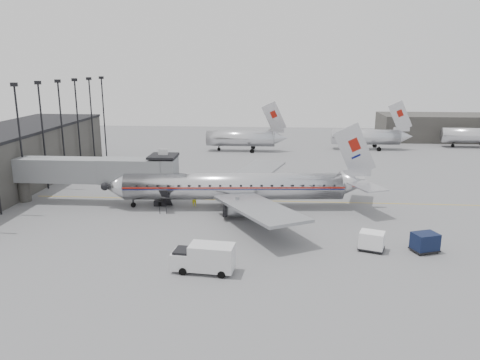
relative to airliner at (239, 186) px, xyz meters
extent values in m
plane|color=slate|center=(-0.67, -3.06, -2.69)|extent=(160.00, 160.00, 0.00)
cube|color=#3B3936|center=(-34.67, 6.94, 1.31)|extent=(12.00, 46.00, 8.00)
cube|color=#3B3936|center=(44.33, 56.94, 0.31)|extent=(30.00, 12.00, 6.00)
cube|color=gold|center=(2.33, 2.94, -2.69)|extent=(60.00, 0.15, 0.01)
cube|color=slate|center=(-22.67, 0.54, 1.61)|extent=(12.00, 2.80, 3.00)
cube|color=slate|center=(-13.67, 0.54, 1.61)|extent=(8.00, 3.00, 3.10)
cube|color=slate|center=(-9.67, 0.94, 1.61)|extent=(3.20, 3.60, 3.20)
cube|color=black|center=(-9.67, 0.94, 3.51)|extent=(3.40, 3.80, 0.30)
cube|color=white|center=(-9.67, 0.94, 4.01)|extent=(1.20, 0.15, 0.80)
cylinder|color=black|center=(-9.97, 0.54, -1.29)|extent=(0.56, 0.56, 2.80)
cube|color=black|center=(-9.97, 0.54, -2.34)|extent=(1.60, 2.20, 0.70)
cylinder|color=black|center=(-9.97, -0.46, -2.39)|extent=(0.30, 0.60, 0.60)
cylinder|color=black|center=(-9.97, 1.54, -2.39)|extent=(0.30, 0.60, 0.60)
cylinder|color=#3B3936|center=(-28.17, 0.54, -1.29)|extent=(1.60, 1.60, 2.80)
cube|color=black|center=(-8.87, -1.76, -1.19)|extent=(0.90, 3.20, 2.90)
cylinder|color=black|center=(-28.17, 0.94, 4.81)|extent=(0.24, 0.24, 15.00)
cube|color=black|center=(-28.17, 0.94, 12.31)|extent=(0.90, 0.25, 0.50)
cylinder|color=black|center=(-28.17, 6.94, 4.81)|extent=(0.24, 0.24, 15.00)
cube|color=black|center=(-28.17, 6.94, 12.31)|extent=(0.90, 0.25, 0.50)
cylinder|color=black|center=(-28.17, 12.94, 4.81)|extent=(0.24, 0.24, 15.00)
cube|color=black|center=(-28.17, 12.94, 12.31)|extent=(0.90, 0.25, 0.50)
cylinder|color=black|center=(-28.17, 18.94, 4.81)|extent=(0.24, 0.24, 15.00)
cube|color=black|center=(-28.17, 18.94, 12.31)|extent=(0.90, 0.25, 0.50)
cylinder|color=black|center=(-28.17, 24.94, 4.81)|extent=(0.24, 0.24, 15.00)
cube|color=black|center=(-28.17, 24.94, 12.31)|extent=(0.90, 0.25, 0.50)
cylinder|color=black|center=(-28.17, 30.94, 4.81)|extent=(0.24, 0.24, 15.00)
cube|color=black|center=(-28.17, 30.94, 12.31)|extent=(0.90, 0.25, 0.50)
cylinder|color=silver|center=(-2.67, 38.94, -0.09)|extent=(14.00, 3.20, 3.20)
cube|color=silver|center=(4.13, 38.94, 4.31)|extent=(5.17, 0.26, 6.52)
cylinder|color=black|center=(-7.17, 38.94, -2.19)|extent=(0.24, 0.24, 1.00)
cylinder|color=silver|center=(23.33, 42.94, -0.09)|extent=(14.00, 3.20, 3.20)
cube|color=silver|center=(30.13, 42.94, 4.31)|extent=(5.17, 0.26, 6.52)
cylinder|color=black|center=(18.83, 42.94, -2.19)|extent=(0.24, 0.24, 1.00)
cylinder|color=silver|center=(47.33, 46.94, -0.09)|extent=(14.00, 3.20, 3.20)
cylinder|color=black|center=(42.83, 46.94, -2.19)|extent=(0.24, 0.24, 1.00)
cylinder|color=silver|center=(-0.67, -0.06, 0.01)|extent=(27.17, 5.55, 3.33)
cone|color=silver|center=(-15.46, -1.28, 0.01)|extent=(2.96, 3.54, 3.33)
cone|color=silver|center=(14.39, 1.19, 0.37)|extent=(3.85, 3.45, 3.16)
cube|color=#98140B|center=(-0.67, -0.06, 0.23)|extent=(27.17, 5.60, 0.16)
cube|color=#090E51|center=(-0.67, -0.06, 0.03)|extent=(27.17, 5.60, 0.09)
cube|color=silver|center=(14.12, 1.17, 4.51)|extent=(5.52, 0.73, 6.91)
cube|color=gray|center=(1.35, 8.23, -0.26)|extent=(9.42, 15.22, 1.07)
cube|color=gray|center=(2.69, -7.90, -0.26)|extent=(11.26, 14.99, 1.07)
cylinder|color=gray|center=(-0.61, 4.64, -1.39)|extent=(3.20, 2.14, 1.89)
cylinder|color=gray|center=(0.16, -4.68, -1.39)|extent=(3.20, 2.14, 1.89)
cylinder|color=black|center=(-13.22, -1.10, -2.11)|extent=(0.18, 0.18, 1.17)
cylinder|color=black|center=(0.93, 2.42, -2.06)|extent=(0.23, 0.23, 1.26)
cylinder|color=black|center=(0.93, 2.42, -2.29)|extent=(0.92, 0.39, 0.90)
cylinder|color=black|center=(1.31, -2.24, -2.06)|extent=(0.23, 0.23, 1.26)
cylinder|color=black|center=(1.31, -2.24, -2.29)|extent=(0.92, 0.39, 0.90)
cube|color=silver|center=(-0.87, -19.12, -1.27)|extent=(4.00, 2.50, 2.21)
cube|color=silver|center=(-3.49, -18.84, -1.69)|extent=(1.89, 2.17, 1.48)
cube|color=black|center=(-3.49, -18.84, -1.06)|extent=(1.45, 1.92, 0.63)
cylinder|color=black|center=(-3.28, -19.82, -2.35)|extent=(0.70, 0.33, 0.67)
cylinder|color=black|center=(-3.08, -17.93, -2.35)|extent=(0.70, 0.33, 0.67)
cylinder|color=black|center=(0.08, -20.18, -2.35)|extent=(0.70, 0.33, 0.67)
cylinder|color=black|center=(0.28, -18.29, -2.35)|extent=(0.70, 0.33, 0.67)
cube|color=black|center=(18.80, -13.06, -1.61)|extent=(2.72, 2.39, 1.59)
cube|color=black|center=(18.80, -13.06, -2.46)|extent=(2.87, 2.54, 0.14)
cylinder|color=black|center=(18.19, -14.01, -2.52)|extent=(0.37, 0.25, 0.34)
cylinder|color=black|center=(19.89, -13.37, -2.52)|extent=(0.37, 0.25, 0.34)
cylinder|color=black|center=(17.71, -12.74, -2.52)|extent=(0.37, 0.25, 0.34)
cylinder|color=black|center=(19.41, -12.10, -2.52)|extent=(0.37, 0.25, 0.34)
cube|color=white|center=(13.81, -13.06, -1.62)|extent=(2.69, 2.35, 1.57)
cube|color=black|center=(13.81, -13.06, -2.47)|extent=(2.83, 2.49, 0.13)
cylinder|color=black|center=(12.74, -13.39, -2.52)|extent=(0.36, 0.24, 0.34)
cylinder|color=black|center=(14.43, -13.99, -2.52)|extent=(0.36, 0.24, 0.34)
cylinder|color=black|center=(13.19, -12.12, -2.52)|extent=(0.36, 0.24, 0.34)
cylinder|color=black|center=(14.89, -12.73, -2.52)|extent=(0.36, 0.24, 0.34)
imported|color=yellow|center=(-5.65, -0.06, -1.87)|extent=(0.63, 0.45, 1.64)
camera|label=1|loc=(4.30, -56.06, 14.80)|focal=35.00mm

